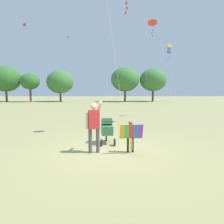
{
  "coord_description": "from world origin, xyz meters",
  "views": [
    {
      "loc": [
        0.03,
        -7.08,
        2.17
      ],
      "look_at": [
        0.1,
        0.88,
        1.3
      ],
      "focal_mm": 33.08,
      "sensor_mm": 36.0,
      "label": 1
    }
  ],
  "objects_px": {
    "stroller": "(107,128)",
    "kite_green_novelty": "(169,50)",
    "child_with_butterfly_kite": "(131,134)",
    "kite_orange_delta": "(152,23)",
    "person_adult_flyer": "(94,123)"
  },
  "relations": [
    {
      "from": "child_with_butterfly_kite",
      "to": "kite_orange_delta",
      "type": "distance_m",
      "value": 13.85
    },
    {
      "from": "person_adult_flyer",
      "to": "kite_orange_delta",
      "type": "distance_m",
      "value": 13.99
    },
    {
      "from": "stroller",
      "to": "kite_green_novelty",
      "type": "distance_m",
      "value": 10.7
    },
    {
      "from": "stroller",
      "to": "kite_green_novelty",
      "type": "relative_size",
      "value": 0.2
    },
    {
      "from": "person_adult_flyer",
      "to": "kite_green_novelty",
      "type": "relative_size",
      "value": 0.32
    },
    {
      "from": "kite_orange_delta",
      "to": "person_adult_flyer",
      "type": "bearing_deg",
      "value": -110.08
    },
    {
      "from": "stroller",
      "to": "kite_green_novelty",
      "type": "xyz_separation_m",
      "value": [
        4.78,
        8.35,
        4.67
      ]
    },
    {
      "from": "kite_green_novelty",
      "to": "stroller",
      "type": "bearing_deg",
      "value": -119.76
    },
    {
      "from": "child_with_butterfly_kite",
      "to": "kite_orange_delta",
      "type": "xyz_separation_m",
      "value": [
        2.94,
        11.49,
        7.16
      ]
    },
    {
      "from": "person_adult_flyer",
      "to": "stroller",
      "type": "xyz_separation_m",
      "value": [
        0.43,
        1.24,
        -0.43
      ]
    },
    {
      "from": "child_with_butterfly_kite",
      "to": "kite_green_novelty",
      "type": "relative_size",
      "value": 0.19
    },
    {
      "from": "person_adult_flyer",
      "to": "stroller",
      "type": "distance_m",
      "value": 1.38
    },
    {
      "from": "kite_orange_delta",
      "to": "kite_green_novelty",
      "type": "bearing_deg",
      "value": -61.97
    },
    {
      "from": "kite_green_novelty",
      "to": "person_adult_flyer",
      "type": "bearing_deg",
      "value": -118.49
    },
    {
      "from": "stroller",
      "to": "kite_orange_delta",
      "type": "height_order",
      "value": "kite_orange_delta"
    }
  ]
}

